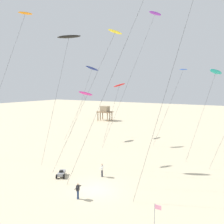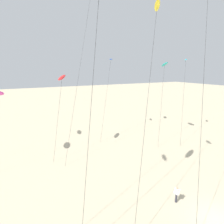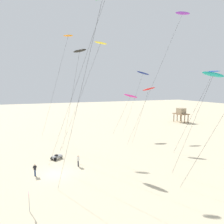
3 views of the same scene
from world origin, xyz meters
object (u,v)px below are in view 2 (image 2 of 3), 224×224
at_px(kite_teal, 164,65).
at_px(kite_blue, 111,61).
at_px(kite_red, 62,78).
at_px(kite_cyan, 186,62).
at_px(kite_flyer_nearest, 177,194).
at_px(kite_yellow, 157,11).

distance_m(kite_teal, kite_blue, 10.05).
distance_m(kite_teal, kite_red, 17.71).
distance_m(kite_teal, kite_cyan, 4.94).
height_order(kite_blue, kite_red, kite_blue).
height_order(kite_teal, kite_flyer_nearest, kite_teal).
bearing_deg(kite_flyer_nearest, kite_red, 112.04).
xyz_separation_m(kite_red, kite_flyer_nearest, (6.62, -16.36, -10.62)).
bearing_deg(kite_red, kite_teal, -6.24).
bearing_deg(kite_red, kite_cyan, -5.51).
xyz_separation_m(kite_yellow, kite_teal, (11.39, 10.79, -4.53)).
distance_m(kite_yellow, kite_teal, 16.33).
height_order(kite_yellow, kite_blue, kite_yellow).
bearing_deg(kite_teal, kite_red, 173.76).
relative_size(kite_teal, kite_cyan, 0.96).
xyz_separation_m(kite_teal, kite_cyan, (4.90, -0.25, 0.58)).
height_order(kite_yellow, kite_teal, kite_yellow).
xyz_separation_m(kite_yellow, kite_blue, (4.66, 18.22, -3.71)).
relative_size(kite_teal, kite_blue, 0.96).
relative_size(kite_teal, kite_red, 1.16).
relative_size(kite_cyan, kite_red, 1.21).
relative_size(kite_red, kite_flyer_nearest, 7.26).
relative_size(kite_teal, kite_flyer_nearest, 8.45).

